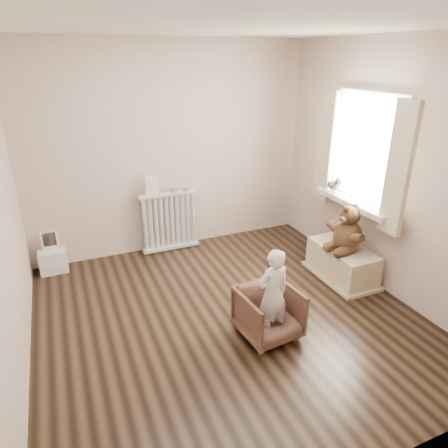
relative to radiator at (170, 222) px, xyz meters
name	(u,v)px	position (x,y,z in m)	size (l,w,h in m)	color
floor	(228,317)	(0.10, -1.68, -0.39)	(3.60, 3.60, 0.01)	black
ceiling	(229,25)	(0.10, -1.68, 2.21)	(3.60, 3.60, 0.01)	white
back_wall	(171,150)	(0.10, 0.12, 0.91)	(3.60, 0.02, 2.60)	beige
front_wall	(377,300)	(0.10, -3.48, 0.91)	(3.60, 0.02, 2.60)	beige
right_wall	(388,171)	(1.90, -1.68, 0.91)	(0.02, 3.60, 2.60)	beige
window	(367,151)	(1.86, -1.38, 1.06)	(0.03, 0.90, 1.10)	white
window_sill	(353,202)	(1.77, -1.38, 0.48)	(0.22, 1.10, 0.06)	silver
curtain_left	(399,170)	(1.75, -1.95, 1.00)	(0.06, 0.26, 1.30)	beige
curtain_right	(326,147)	(1.75, -0.81, 1.00)	(0.06, 0.26, 1.30)	beige
radiator	(170,222)	(0.00, 0.00, 0.00)	(0.75, 0.14, 0.79)	silver
paper_doll	(152,185)	(-0.20, 0.00, 0.53)	(0.16, 0.01, 0.26)	beige
tin_a	(174,190)	(0.08, 0.00, 0.43)	(0.09, 0.09, 0.05)	#A59E8C
tin_b	(186,189)	(0.24, 0.00, 0.42)	(0.09, 0.09, 0.05)	#A59E8C
toy_vanity	(51,251)	(-1.45, -0.03, -0.11)	(0.31, 0.22, 0.49)	silver
armchair	(269,313)	(0.33, -2.07, -0.15)	(0.50, 0.52, 0.47)	brown
child	(272,295)	(0.33, -2.12, 0.07)	(0.32, 0.21, 0.88)	silver
toy_bench	(342,262)	(1.62, -1.49, -0.19)	(0.43, 0.82, 0.38)	beige
teddy_bear	(349,226)	(1.60, -1.54, 0.28)	(0.43, 0.33, 0.53)	#382312
plush_cat	(335,183)	(1.76, -1.03, 0.61)	(0.14, 0.23, 0.19)	#6C645D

